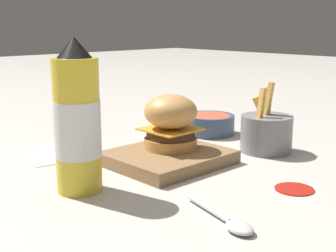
{
  "coord_description": "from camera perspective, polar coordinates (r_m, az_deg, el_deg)",
  "views": [
    {
      "loc": [
        0.54,
        0.65,
        0.27
      ],
      "look_at": [
        -0.05,
        0.02,
        0.08
      ],
      "focal_mm": 50.0,
      "sensor_mm": 36.0,
      "label": 1
    }
  ],
  "objects": [
    {
      "name": "side_bowl",
      "position": [
        1.15,
        5.05,
        0.28
      ],
      "size": [
        0.12,
        0.12,
        0.05
      ],
      "color": "#384C66",
      "rests_on": "ground_plane"
    },
    {
      "name": "ketchup_puddle",
      "position": [
        0.8,
        15.15,
        -7.37
      ],
      "size": [
        0.06,
        0.06,
        0.0
      ],
      "color": "#B21E14",
      "rests_on": "ground_plane"
    },
    {
      "name": "serving_board",
      "position": [
        0.9,
        -0.0,
        -3.88
      ],
      "size": [
        0.21,
        0.19,
        0.03
      ],
      "color": "olive",
      "rests_on": "ground_plane"
    },
    {
      "name": "fries_basket",
      "position": [
        1.0,
        11.88,
        -0.78
      ],
      "size": [
        0.11,
        0.11,
        0.15
      ],
      "color": "slate",
      "rests_on": "ground_plane"
    },
    {
      "name": "parchment_square",
      "position": [
        1.01,
        -13.26,
        -3.12
      ],
      "size": [
        0.17,
        0.17,
        0.0
      ],
      "color": "beige",
      "rests_on": "ground_plane"
    },
    {
      "name": "burger",
      "position": [
        0.91,
        0.32,
        0.59
      ],
      "size": [
        0.1,
        0.1,
        0.11
      ],
      "color": "tan",
      "rests_on": "serving_board"
    },
    {
      "name": "ground_plane",
      "position": [
        0.89,
        -3.27,
        -4.98
      ],
      "size": [
        6.0,
        6.0,
        0.0
      ],
      "primitive_type": "plane",
      "color": "#B7B2A8"
    },
    {
      "name": "ketchup_bottle",
      "position": [
        0.75,
        -11.01,
        0.42
      ],
      "size": [
        0.07,
        0.07,
        0.25
      ],
      "color": "yellow",
      "rests_on": "ground_plane"
    },
    {
      "name": "spoon",
      "position": [
        0.64,
        7.83,
        -11.65
      ],
      "size": [
        0.06,
        0.15,
        0.01
      ],
      "rotation": [
        0.0,
        0.0,
        1.32
      ],
      "color": "silver",
      "rests_on": "ground_plane"
    }
  ]
}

